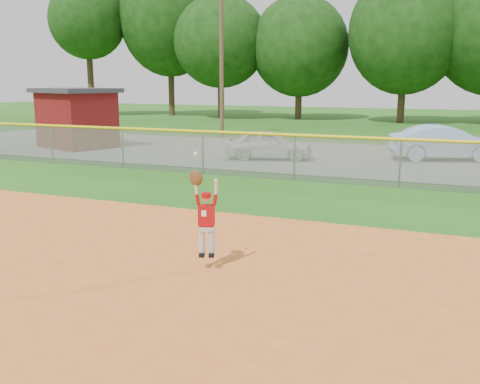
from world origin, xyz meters
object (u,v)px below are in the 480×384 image
ballplayer (205,214)px  car_blue (445,143)px  utility_shed (77,118)px  car_white_a (269,144)px

ballplayer → car_blue: bearing=77.7°
car_blue → utility_shed: utility_shed is taller
car_blue → ballplayer: ballplayer is taller
utility_shed → ballplayer: 18.92m
utility_shed → car_blue: bearing=7.3°
utility_shed → car_white_a: bearing=-2.0°
ballplayer → utility_shed: bearing=135.3°
car_white_a → car_blue: 7.22m
car_blue → utility_shed: (-16.81, -2.14, 0.73)m
car_white_a → ballplayer: bearing=179.6°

